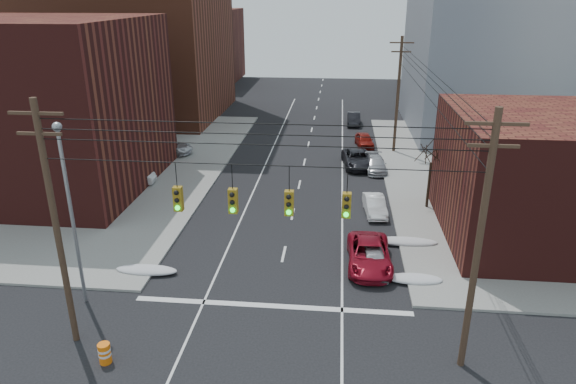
% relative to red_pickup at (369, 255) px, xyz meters
% --- Properties ---
extents(sidewalk_nw, '(40.00, 40.00, 0.15)m').
position_rel_red_pickup_xyz_m(sidewalk_nw, '(-32.01, 15.92, -0.65)').
color(sidewalk_nw, gray).
rests_on(sidewalk_nw, ground).
extents(building_brick_near, '(20.00, 16.00, 13.00)m').
position_rel_red_pickup_xyz_m(building_brick_near, '(-27.01, 10.92, 5.77)').
color(building_brick_near, '#491816').
rests_on(building_brick_near, ground).
extents(building_brick_far, '(22.00, 18.00, 12.00)m').
position_rel_red_pickup_xyz_m(building_brick_far, '(-31.01, 62.92, 5.27)').
color(building_brick_far, '#491816').
rests_on(building_brick_far, ground).
extents(building_office, '(22.00, 20.00, 25.00)m').
position_rel_red_pickup_xyz_m(building_office, '(16.99, 32.92, 11.77)').
color(building_office, gray).
rests_on(building_office, ground).
extents(building_glass, '(20.00, 18.00, 22.00)m').
position_rel_red_pickup_xyz_m(building_glass, '(18.99, 58.92, 10.27)').
color(building_glass, gray).
rests_on(building_glass, ground).
extents(utility_pole_left, '(2.20, 0.28, 11.00)m').
position_rel_red_pickup_xyz_m(utility_pole_left, '(-13.51, -8.08, 5.06)').
color(utility_pole_left, '#473323').
rests_on(utility_pole_left, ground).
extents(utility_pole_right, '(2.20, 0.28, 11.00)m').
position_rel_red_pickup_xyz_m(utility_pole_right, '(3.49, -8.08, 5.06)').
color(utility_pole_right, '#473323').
rests_on(utility_pole_right, ground).
extents(utility_pole_far, '(2.20, 0.28, 11.00)m').
position_rel_red_pickup_xyz_m(utility_pole_far, '(3.49, 22.92, 5.06)').
color(utility_pole_far, '#473323').
rests_on(utility_pole_far, ground).
extents(traffic_signals, '(17.00, 0.42, 2.02)m').
position_rel_red_pickup_xyz_m(traffic_signals, '(-4.92, -8.11, 6.44)').
color(traffic_signals, black).
rests_on(traffic_signals, ground).
extents(street_light, '(0.44, 0.44, 9.32)m').
position_rel_red_pickup_xyz_m(street_light, '(-14.51, -5.08, 4.81)').
color(street_light, gray).
rests_on(street_light, ground).
extents(bare_tree, '(2.09, 2.20, 4.93)m').
position_rel_red_pickup_xyz_m(bare_tree, '(4.57, 8.92, 1.59)').
color(bare_tree, black).
rests_on(bare_tree, ground).
extents(snow_nw, '(3.50, 1.08, 0.42)m').
position_rel_red_pickup_xyz_m(snow_nw, '(-12.41, -2.08, -0.52)').
color(snow_nw, silver).
rests_on(snow_nw, ground).
extents(snow_ne, '(3.00, 1.08, 0.42)m').
position_rel_red_pickup_xyz_m(snow_ne, '(2.39, -1.58, -0.52)').
color(snow_ne, silver).
rests_on(snow_ne, ground).
extents(snow_east_far, '(4.00, 1.08, 0.42)m').
position_rel_red_pickup_xyz_m(snow_east_far, '(2.39, 2.92, -0.52)').
color(snow_east_far, silver).
rests_on(snow_east_far, ground).
extents(red_pickup, '(2.46, 5.26, 1.46)m').
position_rel_red_pickup_xyz_m(red_pickup, '(0.00, 0.00, 0.00)').
color(red_pickup, maroon).
rests_on(red_pickup, ground).
extents(parked_car_a, '(1.59, 3.76, 1.27)m').
position_rel_red_pickup_xyz_m(parked_car_a, '(0.27, -0.49, -0.09)').
color(parked_car_a, '#B6B6BB').
rests_on(parked_car_a, ground).
extents(parked_car_b, '(1.66, 3.91, 1.25)m').
position_rel_red_pickup_xyz_m(parked_car_b, '(0.76, 7.59, -0.10)').
color(parked_car_b, white).
rests_on(parked_car_b, ground).
extents(parked_car_c, '(2.97, 5.40, 1.43)m').
position_rel_red_pickup_xyz_m(parked_car_c, '(-0.21, 18.08, -0.01)').
color(parked_car_c, black).
rests_on(parked_car_c, ground).
extents(parked_car_d, '(1.92, 4.32, 1.23)m').
position_rel_red_pickup_xyz_m(parked_car_d, '(1.39, 17.02, -0.11)').
color(parked_car_d, '#ACACB1').
rests_on(parked_car_d, ground).
extents(parked_car_e, '(2.06, 4.11, 1.35)m').
position_rel_red_pickup_xyz_m(parked_car_e, '(0.69, 24.67, -0.06)').
color(parked_car_e, maroon).
rests_on(parked_car_e, ground).
extents(parked_car_f, '(1.50, 4.28, 1.41)m').
position_rel_red_pickup_xyz_m(parked_car_f, '(-0.21, 33.86, -0.02)').
color(parked_car_f, black).
rests_on(parked_car_f, ground).
extents(lot_car_a, '(4.16, 1.76, 1.34)m').
position_rel_red_pickup_xyz_m(lot_car_a, '(-18.70, 11.40, 0.09)').
color(lot_car_a, silver).
rests_on(lot_car_a, sidewalk_nw).
extents(lot_car_b, '(5.26, 3.01, 1.38)m').
position_rel_red_pickup_xyz_m(lot_car_b, '(-18.31, 19.79, 0.11)').
color(lot_car_b, '#B8B8BD').
rests_on(lot_car_b, sidewalk_nw).
extents(lot_car_c, '(4.54, 2.62, 1.24)m').
position_rel_red_pickup_xyz_m(lot_car_c, '(-22.29, 13.67, 0.04)').
color(lot_car_c, black).
rests_on(lot_car_c, sidewalk_nw).
extents(lot_car_d, '(4.66, 1.90, 1.58)m').
position_rel_red_pickup_xyz_m(lot_car_d, '(-24.11, 19.57, 0.21)').
color(lot_car_d, '#BDBCC2').
rests_on(lot_car_d, sidewalk_nw).
extents(construction_barrel, '(0.67, 0.67, 0.93)m').
position_rel_red_pickup_xyz_m(construction_barrel, '(-11.51, -9.44, -0.25)').
color(construction_barrel, orange).
rests_on(construction_barrel, ground).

